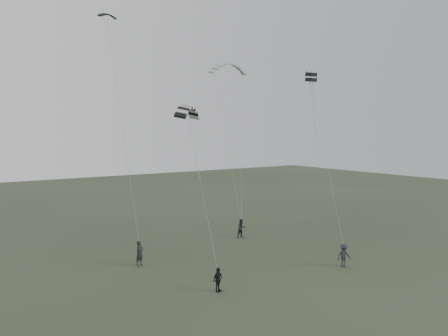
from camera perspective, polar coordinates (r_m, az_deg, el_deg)
ground at (r=31.83m, az=3.41°, el=-13.41°), size 140.00×140.00×0.00m
flyer_left at (r=33.52m, az=-10.97°, el=-10.87°), size 0.80×0.67×1.86m
flyer_right at (r=41.25m, az=2.29°, el=-7.89°), size 0.90×0.73×1.75m
flyer_center at (r=27.96m, az=-0.79°, el=-14.37°), size 0.96×0.64×1.52m
flyer_far at (r=33.83m, az=15.39°, el=-10.95°), size 1.23×0.90×1.71m
kite_dark_small at (r=37.51m, az=-14.99°, el=18.81°), size 1.54×0.83×0.61m
kite_pale_large at (r=47.20m, az=0.59°, el=13.48°), size 4.29×1.92×1.88m
kite_striped at (r=30.11m, az=-4.79°, el=7.95°), size 3.08×2.87×1.38m
kite_box at (r=38.44m, az=11.31°, el=11.56°), size 0.72×0.81×0.83m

